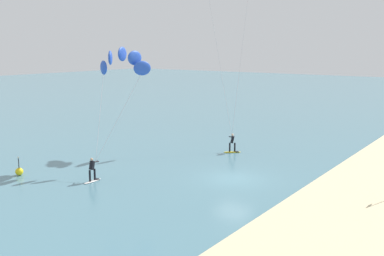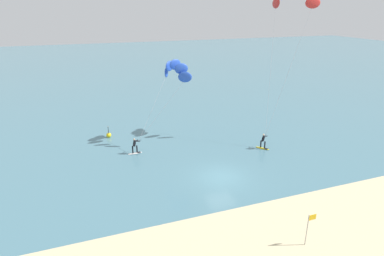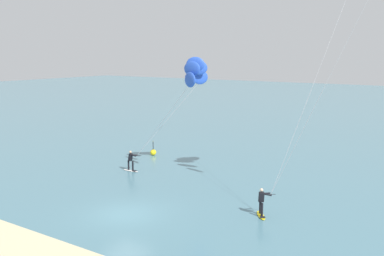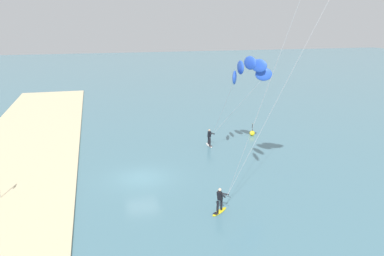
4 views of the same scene
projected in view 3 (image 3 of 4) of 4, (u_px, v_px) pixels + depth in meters
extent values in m
plane|color=slate|center=(127.00, 214.00, 26.28)|extent=(240.00, 240.00, 0.00)
ellipsoid|color=white|center=(131.00, 171.00, 35.85)|extent=(1.51, 0.41, 0.08)
cube|color=black|center=(135.00, 171.00, 35.63)|extent=(0.29, 0.30, 0.02)
cylinder|color=black|center=(129.00, 165.00, 35.89)|extent=(0.14, 0.14, 0.78)
cylinder|color=black|center=(133.00, 166.00, 35.66)|extent=(0.14, 0.14, 0.78)
cube|color=black|center=(130.00, 157.00, 35.66)|extent=(0.33, 0.31, 0.63)
sphere|color=tan|center=(130.00, 152.00, 35.59)|extent=(0.20, 0.20, 0.20)
cylinder|color=black|center=(137.00, 156.00, 35.51)|extent=(0.53, 0.22, 0.03)
cylinder|color=black|center=(134.00, 155.00, 35.67)|extent=(0.51, 0.47, 0.15)
cylinder|color=black|center=(133.00, 155.00, 35.46)|extent=(0.60, 0.11, 0.15)
ellipsoid|color=blue|center=(190.00, 80.00, 31.78)|extent=(1.41, 0.89, 1.10)
ellipsoid|color=blue|center=(192.00, 69.00, 32.23)|extent=(1.42, 0.38, 1.10)
ellipsoid|color=blue|center=(195.00, 64.00, 33.16)|extent=(1.43, 0.78, 1.10)
ellipsoid|color=blue|center=(198.00, 68.00, 34.18)|extent=(1.26, 1.19, 1.10)
ellipsoid|color=blue|center=(200.00, 77.00, 34.88)|extent=(0.89, 1.41, 1.10)
cylinder|color=#B2B2B7|center=(162.00, 122.00, 33.67)|extent=(5.07, 0.12, 5.92)
cylinder|color=#B2B2B7|center=(168.00, 119.00, 35.22)|extent=(3.98, 3.17, 5.92)
ellipsoid|color=yellow|center=(261.00, 215.00, 25.97)|extent=(1.21, 1.40, 0.08)
cube|color=black|center=(263.00, 217.00, 25.56)|extent=(0.40, 0.40, 0.02)
cylinder|color=black|center=(260.00, 207.00, 26.12)|extent=(0.14, 0.14, 0.78)
cylinder|color=black|center=(262.00, 210.00, 25.68)|extent=(0.14, 0.14, 0.78)
cube|color=black|center=(261.00, 197.00, 25.79)|extent=(0.43, 0.44, 0.63)
sphere|color=beige|center=(262.00, 190.00, 25.72)|extent=(0.20, 0.20, 0.20)
cylinder|color=black|center=(271.00, 194.00, 25.79)|extent=(0.46, 0.35, 0.03)
cylinder|color=black|center=(266.00, 193.00, 25.88)|extent=(0.39, 0.56, 0.15)
cylinder|color=black|center=(267.00, 194.00, 25.66)|extent=(0.60, 0.24, 0.15)
cylinder|color=#B2B2B7|center=(326.00, 84.00, 23.90)|extent=(5.32, 1.58, 12.94)
cylinder|color=#B2B2B7|center=(314.00, 81.00, 25.80)|extent=(3.01, 4.68, 12.94)
sphere|color=yellow|center=(153.00, 152.00, 41.39)|extent=(0.56, 0.56, 0.56)
cylinder|color=#262628|center=(153.00, 146.00, 41.28)|extent=(0.06, 0.06, 0.70)
sphere|color=#F2F2CC|center=(153.00, 141.00, 41.21)|extent=(0.12, 0.12, 0.12)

